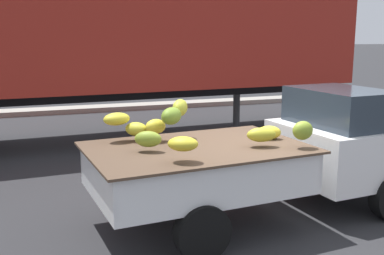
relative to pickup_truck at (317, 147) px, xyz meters
The scene contains 4 objects.
ground 1.35m from the pickup_truck, behind, with size 220.00×220.00×0.00m, color #28282B.
curb_strip 9.89m from the pickup_truck, 95.90° to the left, with size 80.00×0.80×0.16m, color gray.
pickup_truck is the anchor object (origin of this frame).
semi_trailer 6.00m from the pickup_truck, 110.75° to the left, with size 12.10×3.11×3.95m.
Camera 1 is at (-2.80, -5.30, 2.44)m, focal length 42.96 mm.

